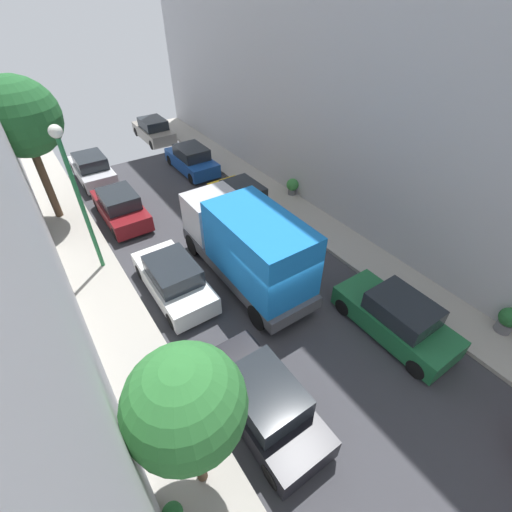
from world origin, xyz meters
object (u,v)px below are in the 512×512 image
Objects in this scene: street_tree_2 at (20,118)px; parked_car_right_2 at (242,199)px; parked_car_right_1 at (396,318)px; parked_car_right_4 at (154,131)px; lamp_post at (74,183)px; parked_car_left_3 at (120,207)px; parked_car_left_4 at (92,169)px; parked_car_right_3 at (192,160)px; street_tree_0 at (185,406)px; potted_plant_1 at (292,186)px; parked_car_left_1 at (263,400)px; potted_plant_0 at (508,320)px; delivery_truck at (247,245)px; parked_car_left_2 at (174,279)px.

parked_car_right_2 is at bearing -30.29° from street_tree_2.
parked_car_right_4 is at bearing 90.00° from parked_car_right_1.
parked_car_right_4 is 14.81m from lamp_post.
parked_car_left_3 is 5.22m from parked_car_left_4.
parked_car_right_1 is 16.91m from street_tree_2.
parked_car_right_1 is 15.39m from parked_car_right_3.
lamp_post is at bearing 88.38° from street_tree_0.
parked_car_right_3 is at bearing 90.00° from parked_car_right_2.
street_tree_0 is 5.10× the size of potted_plant_1.
parked_car_left_1 is 1.00× the size of parked_car_right_1.
potted_plant_0 is at bearing -35.30° from parked_car_right_1.
delivery_truck reaches higher than parked_car_left_1.
potted_plant_0 is at bearing -80.11° from parked_car_right_3.
parked_car_right_1 is at bearing -66.33° from parked_car_left_3.
parked_car_right_1 and parked_car_right_4 have the same top height.
parked_car_right_1 is 4.25× the size of potted_plant_0.
parked_car_left_2 is 0.65× the size of street_tree_2.
parked_car_left_1 and parked_car_left_4 have the same top height.
parked_car_right_1 is at bearing -108.25° from potted_plant_1.
potted_plant_1 is (8.48, 9.22, -0.07)m from parked_car_left_1.
street_tree_2 is at bearing 107.39° from parked_car_left_2.
potted_plant_0 is (10.63, -1.78, -2.85)m from street_tree_0.
lamp_post is (0.27, 9.49, 0.43)m from street_tree_0.
street_tree_2 is at bearing 97.68° from lamp_post.
parked_car_left_1 is at bearing -132.61° from potted_plant_1.
parked_car_left_1 is 1.00× the size of parked_car_left_4.
street_tree_2 is at bearing -137.68° from parked_car_right_4.
parked_car_right_2 reaches higher than potted_plant_0.
potted_plant_0 is at bearing -56.09° from street_tree_2.
street_tree_0 reaches higher than potted_plant_0.
parked_car_right_4 is (5.40, 4.03, 0.00)m from parked_car_left_4.
delivery_truck is at bearing -120.53° from parked_car_right_2.
parked_car_right_2 is 0.64× the size of delivery_truck.
delivery_truck is (-2.70, -16.53, 1.07)m from parked_car_right_4.
street_tree_2 is at bearing 119.25° from parked_car_right_1.
parked_car_left_4 is at bearing 51.38° from street_tree_2.
parked_car_left_3 reaches higher than potted_plant_0.
delivery_truck is 11.12m from street_tree_2.
potted_plant_1 is (3.08, -12.22, -0.07)m from parked_car_right_4.
parked_car_left_4 is 0.72× the size of lamp_post.
parked_car_left_2 is 1.00× the size of parked_car_right_3.
parked_car_left_2 is (0.00, 5.86, 0.00)m from parked_car_left_1.
delivery_truck is 1.01× the size of street_tree_2.
lamp_post is (-4.60, 4.06, 2.18)m from delivery_truck.
parked_car_left_3 is 1.00× the size of parked_car_right_1.
potted_plant_1 is (3.08, -0.26, -0.07)m from parked_car_right_2.
parked_car_left_2 is 0.64× the size of delivery_truck.
parked_car_right_1 is (5.40, -5.99, 0.00)m from parked_car_left_2.
parked_car_left_2 is at bearing -119.87° from parked_car_right_3.
parked_car_left_2 and parked_car_right_2 have the same top height.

